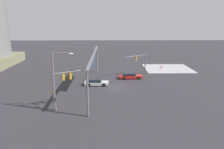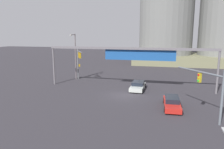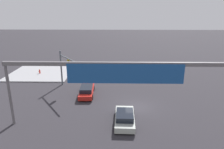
% 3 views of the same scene
% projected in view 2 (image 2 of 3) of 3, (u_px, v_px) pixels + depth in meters
% --- Properties ---
extents(ground_plane, '(186.86, 186.86, 0.00)m').
position_uv_depth(ground_plane, '(124.00, 95.00, 29.29)').
color(ground_plane, '#2E2C31').
extents(traffic_signal_near_corner, '(2.35, 3.89, 5.71)m').
position_uv_depth(traffic_signal_near_corner, '(79.00, 59.00, 38.35)').
color(traffic_signal_near_corner, slate).
rests_on(traffic_signal_near_corner, ground).
extents(traffic_signal_opposite_side, '(3.73, 5.22, 5.11)m').
position_uv_depth(traffic_signal_opposite_side, '(210.00, 85.00, 20.64)').
color(traffic_signal_opposite_side, slate).
rests_on(traffic_signal_opposite_side, ground).
extents(streetlamp_curved_arm, '(0.59, 2.82, 8.19)m').
position_uv_depth(streetlamp_curved_arm, '(75.00, 53.00, 38.60)').
color(streetlamp_curved_arm, '#685E60').
rests_on(streetlamp_curved_arm, ground).
extents(overhead_sign_gantry, '(25.05, 0.43, 6.25)m').
position_uv_depth(overhead_sign_gantry, '(132.00, 54.00, 31.90)').
color(overhead_sign_gantry, slate).
rests_on(overhead_sign_gantry, ground).
extents(sedan_car_approaching, '(2.06, 4.59, 1.21)m').
position_uv_depth(sedan_car_approaching, '(138.00, 86.00, 32.17)').
color(sedan_car_approaching, '#B3B8B1').
rests_on(sedan_car_approaching, ground).
extents(sedan_car_waiting_far, '(1.97, 4.95, 1.21)m').
position_uv_depth(sedan_car_waiting_far, '(172.00, 103.00, 24.40)').
color(sedan_car_waiting_far, red).
rests_on(sedan_car_waiting_far, ground).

